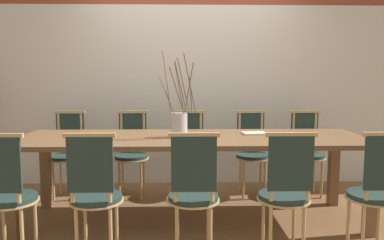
{
  "coord_description": "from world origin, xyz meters",
  "views": [
    {
      "loc": [
        -0.08,
        -3.32,
        1.3
      ],
      "look_at": [
        0.0,
        0.0,
        0.93
      ],
      "focal_mm": 35.0,
      "sensor_mm": 36.0,
      "label": 1
    }
  ],
  "objects_px": {
    "chair_near_center": "(193,191)",
    "book_stack": "(254,133)",
    "dining_table": "(192,146)",
    "chair_far_center": "(190,150)",
    "vase_centerpiece": "(179,123)"
  },
  "relations": [
    {
      "from": "book_stack",
      "to": "dining_table",
      "type": "bearing_deg",
      "value": -167.05
    },
    {
      "from": "dining_table",
      "to": "chair_near_center",
      "type": "relative_size",
      "value": 3.33
    },
    {
      "from": "chair_far_center",
      "to": "chair_near_center",
      "type": "bearing_deg",
      "value": 89.88
    },
    {
      "from": "chair_far_center",
      "to": "book_stack",
      "type": "distance_m",
      "value": 0.9
    },
    {
      "from": "dining_table",
      "to": "chair_near_center",
      "type": "xyz_separation_m",
      "value": [
        -0.01,
        -0.76,
        -0.18
      ]
    },
    {
      "from": "dining_table",
      "to": "chair_far_center",
      "type": "relative_size",
      "value": 3.33
    },
    {
      "from": "vase_centerpiece",
      "to": "book_stack",
      "type": "relative_size",
      "value": 3.25
    },
    {
      "from": "chair_near_center",
      "to": "book_stack",
      "type": "xyz_separation_m",
      "value": [
        0.6,
        0.89,
        0.28
      ]
    },
    {
      "from": "chair_near_center",
      "to": "vase_centerpiece",
      "type": "distance_m",
      "value": 0.82
    },
    {
      "from": "book_stack",
      "to": "vase_centerpiece",
      "type": "bearing_deg",
      "value": -165.69
    },
    {
      "from": "dining_table",
      "to": "book_stack",
      "type": "relative_size",
      "value": 13.26
    },
    {
      "from": "chair_far_center",
      "to": "book_stack",
      "type": "xyz_separation_m",
      "value": [
        0.59,
        -0.62,
        0.28
      ]
    },
    {
      "from": "chair_far_center",
      "to": "vase_centerpiece",
      "type": "relative_size",
      "value": 1.22
    },
    {
      "from": "chair_near_center",
      "to": "book_stack",
      "type": "relative_size",
      "value": 3.98
    },
    {
      "from": "dining_table",
      "to": "chair_near_center",
      "type": "height_order",
      "value": "chair_near_center"
    }
  ]
}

